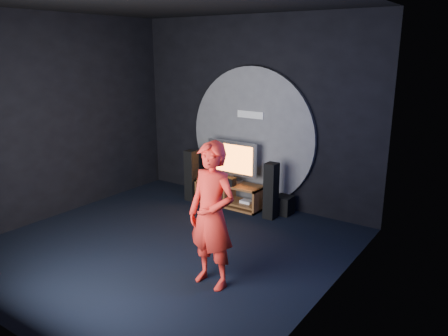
# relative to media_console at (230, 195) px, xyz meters

# --- Properties ---
(floor) EXTENTS (5.00, 5.00, 0.00)m
(floor) POSITION_rel_media_console_xyz_m (0.22, -2.05, -0.20)
(floor) COLOR black
(floor) RESTS_ON ground
(back_wall) EXTENTS (5.00, 0.04, 3.50)m
(back_wall) POSITION_rel_media_console_xyz_m (0.22, 0.45, 1.55)
(back_wall) COLOR black
(back_wall) RESTS_ON ground
(left_wall) EXTENTS (0.04, 5.00, 3.50)m
(left_wall) POSITION_rel_media_console_xyz_m (-2.28, -2.05, 1.55)
(left_wall) COLOR black
(left_wall) RESTS_ON ground
(right_wall) EXTENTS (0.04, 5.00, 3.50)m
(right_wall) POSITION_rel_media_console_xyz_m (2.72, -2.05, 1.55)
(right_wall) COLOR black
(right_wall) RESTS_ON ground
(ceiling) EXTENTS (5.00, 5.00, 0.01)m
(ceiling) POSITION_rel_media_console_xyz_m (0.22, -2.05, 3.31)
(ceiling) COLOR black
(ceiling) RESTS_ON back_wall
(wall_disc_panel) EXTENTS (2.60, 0.11, 2.60)m
(wall_disc_panel) POSITION_rel_media_console_xyz_m (0.22, 0.39, 1.11)
(wall_disc_panel) COLOR #515156
(wall_disc_panel) RESTS_ON ground
(media_console) EXTENTS (1.34, 0.45, 0.45)m
(media_console) POSITION_rel_media_console_xyz_m (0.00, 0.00, 0.00)
(media_console) COLOR brown
(media_console) RESTS_ON ground
(tv) EXTENTS (1.05, 0.22, 0.79)m
(tv) POSITION_rel_media_console_xyz_m (-0.01, 0.07, 0.69)
(tv) COLOR #AAAAB1
(tv) RESTS_ON media_console
(center_speaker) EXTENTS (0.40, 0.15, 0.15)m
(center_speaker) POSITION_rel_media_console_xyz_m (-0.01, -0.15, 0.33)
(center_speaker) COLOR black
(center_speaker) RESTS_ON media_console
(remote) EXTENTS (0.18, 0.05, 0.02)m
(remote) POSITION_rel_media_console_xyz_m (-0.43, -0.12, 0.27)
(remote) COLOR black
(remote) RESTS_ON media_console
(tower_speaker_left) EXTENTS (0.20, 0.22, 1.00)m
(tower_speaker_left) POSITION_rel_media_console_xyz_m (-0.79, -0.18, 0.31)
(tower_speaker_left) COLOR black
(tower_speaker_left) RESTS_ON ground
(tower_speaker_right) EXTENTS (0.20, 0.22, 1.00)m
(tower_speaker_right) POSITION_rel_media_console_xyz_m (0.95, -0.13, 0.31)
(tower_speaker_right) COLOR black
(tower_speaker_right) RESTS_ON ground
(subwoofer) EXTENTS (0.30, 0.30, 0.33)m
(subwoofer) POSITION_rel_media_console_xyz_m (1.06, 0.18, -0.03)
(subwoofer) COLOR black
(subwoofer) RESTS_ON ground
(player) EXTENTS (0.70, 0.48, 1.85)m
(player) POSITION_rel_media_console_xyz_m (1.44, -2.53, 0.73)
(player) COLOR red
(player) RESTS_ON ground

